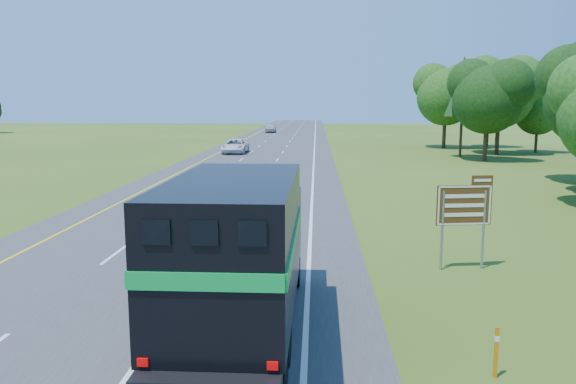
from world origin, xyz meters
name	(u,v)px	position (x,y,z in m)	size (l,w,h in m)	color
road	(262,157)	(0.00, 50.00, 0.02)	(15.00, 260.00, 0.04)	#38383A
lane_markings	(262,157)	(0.00, 50.00, 0.04)	(11.15, 260.00, 0.01)	yellow
horse_truck	(239,249)	(3.86, 3.94, 2.15)	(2.91, 8.93, 3.94)	black
white_suv	(235,146)	(-3.50, 54.24, 0.83)	(2.62, 5.69, 1.58)	silver
far_car	(271,128)	(-3.18, 100.05, 0.90)	(2.02, 5.02, 1.71)	#AEAFB5
exit_sign	(465,209)	(10.79, 9.76, 2.12)	(1.91, 0.33, 3.26)	gray
delineator	(496,351)	(9.49, 1.92, 0.60)	(0.09, 0.05, 1.11)	orange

